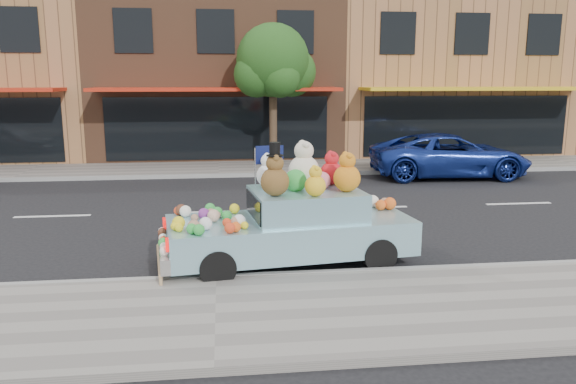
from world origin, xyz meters
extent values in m
plane|color=black|center=(0.00, 0.00, 0.00)|extent=(120.00, 120.00, 0.00)
cube|color=gray|center=(0.00, -6.50, 0.06)|extent=(60.00, 3.00, 0.12)
cube|color=gray|center=(0.00, 6.50, 0.06)|extent=(60.00, 3.00, 0.12)
cube|color=gray|center=(0.00, -5.00, 0.07)|extent=(60.00, 0.12, 0.13)
cube|color=gray|center=(0.00, 5.00, 0.07)|extent=(60.00, 0.12, 0.13)
cube|color=black|center=(-7.00, 7.98, 5.00)|extent=(1.40, 0.06, 1.60)
cube|color=brown|center=(0.00, 12.00, 3.50)|extent=(10.00, 8.00, 7.00)
cube|color=black|center=(0.00, 7.98, 1.40)|extent=(8.50, 0.06, 2.40)
cube|color=red|center=(0.00, 7.10, 2.90)|extent=(9.00, 1.80, 0.12)
cube|color=black|center=(-3.00, 7.98, 5.00)|extent=(1.40, 0.06, 1.60)
cube|color=black|center=(0.00, 7.98, 5.00)|extent=(1.40, 0.06, 1.60)
cube|color=black|center=(3.00, 7.98, 5.00)|extent=(1.40, 0.06, 1.60)
cube|color=#A16B43|center=(10.00, 12.00, 3.50)|extent=(10.00, 8.00, 7.00)
cube|color=black|center=(10.00, 7.98, 1.40)|extent=(8.50, 0.06, 2.40)
cube|color=gold|center=(10.00, 7.10, 2.90)|extent=(9.00, 1.80, 0.12)
cube|color=black|center=(7.00, 7.98, 5.00)|extent=(1.40, 0.06, 1.60)
cube|color=black|center=(10.00, 7.98, 5.00)|extent=(1.40, 0.06, 1.60)
cube|color=black|center=(13.00, 7.98, 5.00)|extent=(1.40, 0.06, 1.60)
cylinder|color=#38281C|center=(2.00, 6.50, 1.60)|extent=(0.28, 0.28, 3.20)
sphere|color=#1D4212|center=(2.00, 6.50, 3.92)|extent=(2.60, 2.60, 2.60)
sphere|color=#1D4212|center=(2.70, 6.80, 3.52)|extent=(1.80, 1.80, 1.80)
sphere|color=#1D4212|center=(1.40, 6.30, 3.42)|extent=(1.60, 1.60, 1.60)
sphere|color=#1D4212|center=(2.20, 5.90, 3.32)|extent=(1.40, 1.40, 1.40)
sphere|color=#1D4212|center=(1.70, 7.10, 3.62)|extent=(1.60, 1.60, 1.60)
imported|color=navy|center=(7.77, 4.21, 0.73)|extent=(5.41, 2.72, 1.47)
cylinder|color=black|center=(2.80, -4.80, 0.30)|extent=(0.62, 0.27, 0.60)
cylinder|color=black|center=(2.61, -3.25, 0.30)|extent=(0.62, 0.27, 0.60)
cylinder|color=black|center=(0.03, -5.15, 0.30)|extent=(0.62, 0.27, 0.60)
cylinder|color=black|center=(-0.17, -3.61, 0.30)|extent=(0.62, 0.27, 0.60)
cube|color=#88BCCB|center=(1.32, -4.20, 0.55)|extent=(4.48, 2.23, 0.60)
cube|color=#88BCCB|center=(1.61, -4.16, 1.10)|extent=(2.07, 1.73, 0.50)
cube|color=silver|center=(-0.89, -4.48, 0.40)|extent=(0.38, 1.79, 0.26)
cube|color=red|center=(-0.75, -5.15, 0.72)|extent=(0.09, 0.29, 0.16)
cube|color=red|center=(-0.92, -3.80, 0.72)|extent=(0.09, 0.29, 0.16)
cube|color=black|center=(0.67, -4.28, 1.10)|extent=(0.20, 1.29, 0.40)
sphere|color=brown|center=(1.01, -4.59, 1.59)|extent=(0.49, 0.49, 0.49)
sphere|color=brown|center=(1.01, -4.59, 1.91)|extent=(0.30, 0.30, 0.30)
sphere|color=brown|center=(1.01, -4.70, 2.01)|extent=(0.12, 0.12, 0.12)
sphere|color=brown|center=(1.01, -4.49, 2.01)|extent=(0.12, 0.12, 0.12)
cylinder|color=black|center=(1.01, -4.59, 2.04)|extent=(0.29, 0.29, 0.02)
cylinder|color=black|center=(1.01, -4.59, 2.15)|extent=(0.18, 0.18, 0.22)
sphere|color=beige|center=(1.62, -3.81, 1.64)|extent=(0.58, 0.58, 0.58)
sphere|color=beige|center=(1.62, -3.81, 2.01)|extent=(0.36, 0.36, 0.36)
sphere|color=beige|center=(1.62, -3.94, 2.12)|extent=(0.14, 0.14, 0.14)
sphere|color=beige|center=(1.62, -3.69, 2.12)|extent=(0.14, 0.14, 0.14)
sphere|color=#C66D12|center=(2.30, -4.38, 1.59)|extent=(0.48, 0.48, 0.48)
sphere|color=#C66D12|center=(2.30, -4.38, 1.90)|extent=(0.30, 0.30, 0.30)
sphere|color=#C66D12|center=(2.30, -4.48, 1.99)|extent=(0.11, 0.11, 0.11)
sphere|color=#C66D12|center=(2.30, -4.28, 1.99)|extent=(0.11, 0.11, 0.11)
sphere|color=red|center=(2.16, -3.69, 1.56)|extent=(0.43, 0.43, 0.43)
sphere|color=red|center=(2.16, -3.69, 1.84)|extent=(0.27, 0.27, 0.27)
sphere|color=red|center=(2.16, -3.78, 1.93)|extent=(0.10, 0.10, 0.10)
sphere|color=red|center=(2.16, -3.60, 1.93)|extent=(0.10, 0.10, 0.10)
sphere|color=white|center=(0.96, -3.79, 1.56)|extent=(0.42, 0.42, 0.42)
sphere|color=white|center=(0.96, -3.79, 1.83)|extent=(0.26, 0.26, 0.26)
sphere|color=white|center=(0.96, -3.89, 1.92)|extent=(0.10, 0.10, 0.10)
sphere|color=white|center=(0.96, -3.70, 1.92)|extent=(0.10, 0.10, 0.10)
sphere|color=#F1A31A|center=(1.68, -4.71, 1.53)|extent=(0.36, 0.36, 0.36)
sphere|color=#F1A31A|center=(1.68, -4.71, 1.76)|extent=(0.22, 0.22, 0.22)
sphere|color=#F1A31A|center=(1.68, -4.79, 1.83)|extent=(0.08, 0.08, 0.08)
sphere|color=#F1A31A|center=(1.68, -4.63, 1.83)|extent=(0.08, 0.08, 0.08)
sphere|color=green|center=(1.42, -4.19, 1.53)|extent=(0.40, 0.40, 0.40)
sphere|color=#CD6679|center=(1.91, -4.08, 1.50)|extent=(0.32, 0.32, 0.32)
sphere|color=white|center=(-0.15, -4.81, 0.96)|extent=(0.22, 0.22, 0.22)
sphere|color=green|center=(0.03, -3.98, 0.95)|extent=(0.19, 0.19, 0.19)
sphere|color=red|center=(0.20, -4.68, 0.93)|extent=(0.16, 0.16, 0.16)
sphere|color=white|center=(0.40, -4.67, 0.96)|extent=(0.21, 0.21, 0.21)
sphere|color=#926850|center=(-0.34, -4.92, 0.95)|extent=(0.20, 0.20, 0.20)
sphere|color=#926850|center=(0.03, -4.05, 0.92)|extent=(0.13, 0.13, 0.13)
sphere|color=green|center=(0.20, -4.26, 0.94)|extent=(0.18, 0.18, 0.18)
sphere|color=#F3EBC1|center=(-0.54, -3.88, 0.96)|extent=(0.21, 0.21, 0.21)
sphere|color=red|center=(0.24, -5.07, 0.94)|extent=(0.18, 0.18, 0.18)
sphere|color=gold|center=(-0.60, -4.70, 0.96)|extent=(0.22, 0.22, 0.22)
sphere|color=red|center=(-0.68, -3.71, 0.93)|extent=(0.16, 0.16, 0.16)
sphere|color=gold|center=(0.44, -4.67, 0.92)|extent=(0.15, 0.15, 0.15)
sphere|color=green|center=(-0.10, -3.67, 0.95)|extent=(0.20, 0.20, 0.20)
sphere|color=gold|center=(0.35, -3.72, 0.94)|extent=(0.19, 0.19, 0.19)
sphere|color=#E55015|center=(0.34, -5.00, 0.94)|extent=(0.17, 0.17, 0.17)
sphere|color=#926850|center=(0.35, -4.69, 0.94)|extent=(0.18, 0.18, 0.18)
sphere|color=gold|center=(0.48, -4.84, 0.92)|extent=(0.13, 0.13, 0.13)
sphere|color=green|center=(-0.37, -5.03, 0.94)|extent=(0.17, 0.17, 0.17)
sphere|color=green|center=(-0.25, -5.13, 0.94)|extent=(0.19, 0.19, 0.19)
sphere|color=#926850|center=(-0.08, -3.97, 0.93)|extent=(0.17, 0.17, 0.17)
sphere|color=gold|center=(-0.66, -4.77, 0.92)|extent=(0.14, 0.14, 0.14)
sphere|color=#72287C|center=(-0.20, -4.09, 0.95)|extent=(0.20, 0.20, 0.20)
sphere|color=gold|center=(-0.58, -4.88, 0.92)|extent=(0.14, 0.14, 0.14)
sphere|color=#926850|center=(-0.36, -4.22, 0.92)|extent=(0.13, 0.13, 0.13)
sphere|color=#522817|center=(-0.62, -3.75, 0.95)|extent=(0.21, 0.21, 0.21)
sphere|color=#D8A88C|center=(-0.03, -4.32, 0.97)|extent=(0.22, 0.22, 0.22)
sphere|color=#522817|center=(-0.95, -3.96, 0.61)|extent=(0.15, 0.15, 0.15)
sphere|color=#F3EBC1|center=(-0.84, -4.82, 0.60)|extent=(0.13, 0.13, 0.13)
sphere|color=white|center=(-0.96, -3.92, 0.61)|extent=(0.15, 0.15, 0.15)
sphere|color=green|center=(-0.86, -4.70, 0.62)|extent=(0.18, 0.18, 0.18)
sphere|color=red|center=(-0.90, -4.39, 0.59)|extent=(0.12, 0.12, 0.12)
sphere|color=#F3EBC1|center=(-0.88, -4.55, 0.59)|extent=(0.13, 0.13, 0.13)
sphere|color=#F3EBC1|center=(-0.81, -5.10, 0.61)|extent=(0.15, 0.15, 0.15)
sphere|color=#F3EBC1|center=(-0.90, -4.34, 0.60)|extent=(0.15, 0.15, 0.15)
sphere|color=#E55015|center=(3.28, -3.76, 0.97)|extent=(0.24, 0.24, 0.24)
sphere|color=#E55015|center=(3.10, -3.78, 0.95)|extent=(0.20, 0.20, 0.20)
sphere|color=white|center=(2.59, -3.61, 0.98)|extent=(0.25, 0.25, 0.25)
sphere|color=#F3EBC1|center=(3.02, -3.51, 0.97)|extent=(0.24, 0.24, 0.24)
sphere|color=#72287C|center=(2.58, -3.46, 0.98)|extent=(0.25, 0.25, 0.25)
sphere|color=#926850|center=(3.24, -3.57, 0.95)|extent=(0.19, 0.19, 0.19)
sphere|color=red|center=(2.79, -3.58, 0.93)|extent=(0.17, 0.17, 0.17)
cylinder|color=#997A54|center=(-0.86, -5.34, 0.17)|extent=(0.06, 0.06, 0.17)
sphere|color=#997A54|center=(-0.86, -5.34, 0.26)|extent=(0.07, 0.07, 0.07)
cylinder|color=#997A54|center=(-0.87, -5.23, 0.17)|extent=(0.06, 0.06, 0.17)
sphere|color=#997A54|center=(-0.87, -5.23, 0.26)|extent=(0.07, 0.07, 0.07)
cylinder|color=#997A54|center=(-0.88, -5.13, 0.17)|extent=(0.06, 0.06, 0.17)
sphere|color=#997A54|center=(-0.88, -5.13, 0.26)|extent=(0.07, 0.07, 0.07)
cylinder|color=#997A54|center=(-0.90, -5.02, 0.17)|extent=(0.06, 0.06, 0.17)
sphere|color=#997A54|center=(-0.90, -5.02, 0.26)|extent=(0.07, 0.07, 0.07)
cylinder|color=#997A54|center=(-0.91, -4.91, 0.17)|extent=(0.06, 0.06, 0.17)
sphere|color=#997A54|center=(-0.91, -4.91, 0.26)|extent=(0.07, 0.07, 0.07)
cylinder|color=#997A54|center=(-0.92, -4.81, 0.17)|extent=(0.06, 0.06, 0.17)
sphere|color=#997A54|center=(-0.92, -4.81, 0.26)|extent=(0.07, 0.07, 0.07)
cylinder|color=#997A54|center=(-0.94, -4.70, 0.17)|extent=(0.06, 0.06, 0.17)
sphere|color=#997A54|center=(-0.94, -4.70, 0.26)|extent=(0.07, 0.07, 0.07)
cylinder|color=#997A54|center=(-0.95, -4.60, 0.17)|extent=(0.06, 0.06, 0.17)
sphere|color=#997A54|center=(-0.95, -4.60, 0.26)|extent=(0.07, 0.07, 0.07)
cylinder|color=#997A54|center=(-0.96, -4.49, 0.17)|extent=(0.06, 0.06, 0.17)
sphere|color=#997A54|center=(-0.96, -4.49, 0.26)|extent=(0.07, 0.07, 0.07)
cylinder|color=#997A54|center=(-0.98, -4.39, 0.17)|extent=(0.06, 0.06, 0.17)
sphere|color=#997A54|center=(-0.98, -4.39, 0.26)|extent=(0.07, 0.07, 0.07)
cylinder|color=#997A54|center=(-0.99, -4.28, 0.17)|extent=(0.06, 0.06, 0.17)
sphere|color=#997A54|center=(-0.99, -4.28, 0.26)|extent=(0.07, 0.07, 0.07)
cylinder|color=#997A54|center=(-1.00, -4.18, 0.17)|extent=(0.06, 0.06, 0.17)
sphere|color=#997A54|center=(-1.00, -4.18, 0.26)|extent=(0.07, 0.07, 0.07)
cylinder|color=#997A54|center=(-1.02, -4.07, 0.17)|extent=(0.06, 0.06, 0.17)
sphere|color=#997A54|center=(-1.02, -4.07, 0.26)|extent=(0.07, 0.07, 0.07)
cylinder|color=#997A54|center=(-1.03, -3.97, 0.17)|extent=(0.06, 0.06, 0.17)
sphere|color=#997A54|center=(-1.03, -3.97, 0.26)|extent=(0.07, 0.07, 0.07)
cylinder|color=#997A54|center=(-1.05, -3.86, 0.17)|extent=(0.06, 0.06, 0.17)
sphere|color=#997A54|center=(-1.05, -3.86, 0.26)|extent=(0.07, 0.07, 0.07)
cylinder|color=#997A54|center=(-1.06, -3.76, 0.17)|extent=(0.06, 0.06, 0.17)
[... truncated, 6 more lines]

